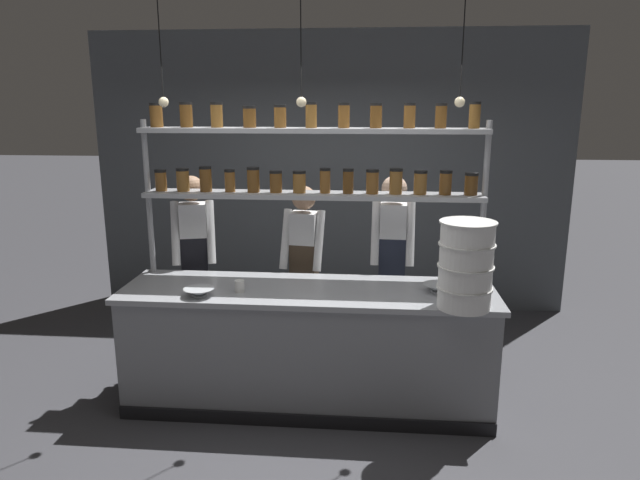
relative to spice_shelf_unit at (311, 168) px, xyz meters
name	(u,v)px	position (x,y,z in m)	size (l,w,h in m)	color
ground_plane	(309,401)	(0.01, -0.33, -1.77)	(40.00, 40.00, 0.00)	#3D3D42
back_wall	(329,174)	(0.01, 1.90, -0.27)	(5.16, 0.12, 3.00)	#4C5156
prep_counter	(308,346)	(0.01, -0.33, -1.32)	(2.76, 0.76, 0.92)	gray
spice_shelf_unit	(311,168)	(0.00, 0.00, 0.00)	(2.64, 0.28, 2.26)	#999BA0
chef_left	(195,258)	(-1.03, 0.28, -0.81)	(0.41, 0.34, 1.67)	black
chef_center	(304,265)	(-0.10, 0.35, -0.87)	(0.39, 0.31, 1.58)	black
chef_right	(392,259)	(0.65, 0.39, -0.81)	(0.37, 0.30, 1.67)	black
container_stack	(466,265)	(1.09, -0.64, -0.56)	(0.37, 0.37, 0.59)	white
prep_bowl_near_left	(199,292)	(-0.74, -0.57, -0.83)	(0.22, 0.22, 0.06)	#B2B7BC
prep_bowl_center_front	(438,288)	(0.96, -0.33, -0.83)	(0.22, 0.22, 0.06)	#B2B7BC
serving_cup_front	(240,286)	(-0.48, -0.45, -0.81)	(0.07, 0.07, 0.09)	silver
pendant_light_row	(306,96)	(0.00, -0.33, 0.53)	(2.11, 0.07, 0.73)	black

